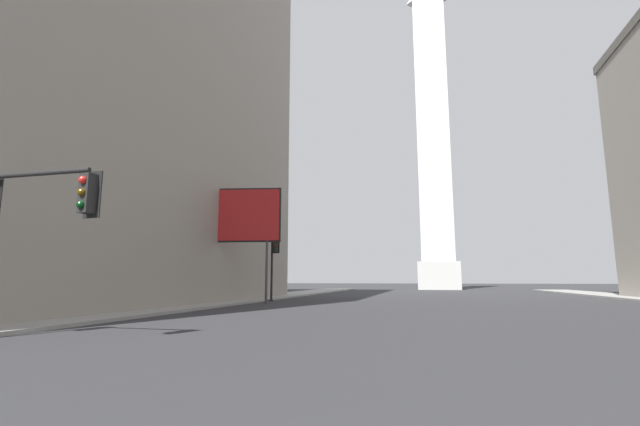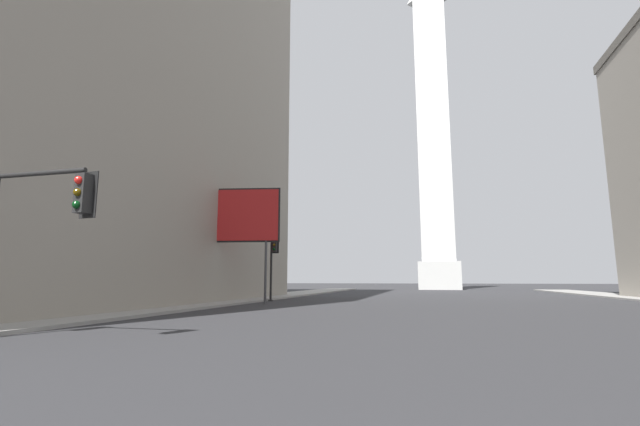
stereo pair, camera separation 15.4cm
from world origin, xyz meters
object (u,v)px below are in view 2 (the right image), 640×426
Objects in this scene: traffic_light_near_left at (14,212)px; traffic_light_mid_left at (273,258)px; obelisk at (433,128)px; billboard_sign at (239,217)px.

traffic_light_mid_left is at bearing 91.98° from traffic_light_near_left.
billboard_sign is (-15.06, -50.55, -23.48)m from obelisk.
traffic_light_mid_left reaches higher than traffic_light_near_left.
obelisk is 75.46m from traffic_light_near_left.
traffic_light_mid_left is at bearing -106.86° from obelisk.
billboard_sign is at bearing -103.70° from traffic_light_mid_left.
obelisk is at bearing 73.41° from billboard_sign.
billboard_sign is at bearing 95.60° from traffic_light_near_left.
traffic_light_near_left is 23.36m from traffic_light_mid_left.
obelisk is at bearing 73.14° from traffic_light_mid_left.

